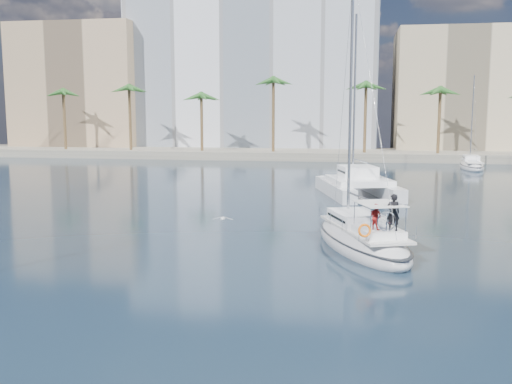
# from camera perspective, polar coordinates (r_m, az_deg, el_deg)

# --- Properties ---
(ground) EXTENTS (160.00, 160.00, 0.00)m
(ground) POSITION_cam_1_polar(r_m,az_deg,el_deg) (28.82, -0.66, -6.07)
(ground) COLOR black
(ground) RESTS_ON ground
(quay) EXTENTS (120.00, 14.00, 1.20)m
(quay) POSITION_cam_1_polar(r_m,az_deg,el_deg) (88.90, 6.20, 3.79)
(quay) COLOR gray
(quay) RESTS_ON ground
(building_modern) EXTENTS (42.00, 16.00, 28.00)m
(building_modern) POSITION_cam_1_polar(r_m,az_deg,el_deg) (102.18, -0.18, 11.90)
(building_modern) COLOR white
(building_modern) RESTS_ON ground
(building_tan_left) EXTENTS (22.00, 14.00, 22.00)m
(building_tan_left) POSITION_cam_1_polar(r_m,az_deg,el_deg) (107.39, -16.79, 9.77)
(building_tan_left) COLOR tan
(building_tan_left) RESTS_ON ground
(building_beige) EXTENTS (20.00, 14.00, 20.00)m
(building_beige) POSITION_cam_1_polar(r_m,az_deg,el_deg) (99.08, 19.57, 9.25)
(building_beige) COLOR #BFAC89
(building_beige) RESTS_ON ground
(palm_left) EXTENTS (3.60, 3.60, 12.30)m
(palm_left) POSITION_cam_1_polar(r_m,az_deg,el_deg) (93.10, -15.56, 9.70)
(palm_left) COLOR brown
(palm_left) RESTS_ON ground
(palm_centre) EXTENTS (3.60, 3.60, 12.30)m
(palm_centre) POSITION_cam_1_polar(r_m,az_deg,el_deg) (84.74, 6.15, 10.14)
(palm_centre) COLOR brown
(palm_centre) RESTS_ON ground
(main_sloop) EXTENTS (6.45, 10.53, 14.91)m
(main_sloop) POSITION_cam_1_polar(r_m,az_deg,el_deg) (30.07, 10.51, -4.65)
(main_sloop) COLOR silver
(main_sloop) RESTS_ON ground
(catamaran) EXTENTS (7.62, 11.27, 15.22)m
(catamaran) POSITION_cam_1_polar(r_m,az_deg,el_deg) (49.05, 10.14, 0.94)
(catamaran) COLOR silver
(catamaran) RESTS_ON ground
(seagull) EXTENTS (1.18, 0.51, 0.22)m
(seagull) POSITION_cam_1_polar(r_m,az_deg,el_deg) (32.32, -3.32, -2.67)
(seagull) COLOR silver
(seagull) RESTS_ON ground
(moored_yacht_a) EXTENTS (3.37, 9.52, 11.90)m
(moored_yacht_a) POSITION_cam_1_polar(r_m,az_deg,el_deg) (76.38, 20.75, 2.19)
(moored_yacht_a) COLOR silver
(moored_yacht_a) RESTS_ON ground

